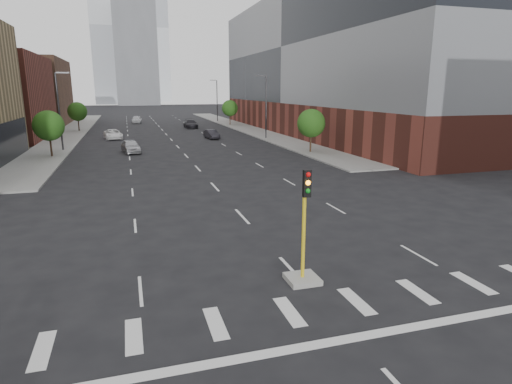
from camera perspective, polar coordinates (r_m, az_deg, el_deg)
name	(u,v)px	position (r m, az deg, el deg)	size (l,w,h in m)	color
sidewalk_left_far	(72,132)	(79.84, -23.29, 7.40)	(5.00, 92.00, 0.15)	gray
sidewalk_right_far	(242,127)	(82.09, -1.81, 8.63)	(5.00, 92.00, 0.15)	gray
building_left_far_b	(11,92)	(99.36, -29.84, 11.46)	(20.00, 24.00, 13.00)	brown
building_right_main	(350,65)	(74.21, 12.44, 16.24)	(24.00, 70.00, 22.00)	brown
tower_left	(115,28)	(226.73, -18.23, 20.03)	(22.00, 22.00, 70.00)	#B2B7BC
tower_right	(149,29)	(267.52, -14.05, 20.29)	(20.00, 20.00, 80.00)	#B2B7BC
tower_mid	(136,54)	(205.64, -15.72, 17.27)	(18.00, 18.00, 44.00)	slate
median_traffic_signal	(303,258)	(16.48, 6.32, -8.75)	(1.20, 1.20, 4.40)	#999993
streetlight_right_a	(266,104)	(63.14, 1.28, 11.62)	(1.60, 0.22, 9.07)	#2D2D30
streetlight_right_b	(217,99)	(97.02, -5.27, 12.27)	(1.60, 0.22, 9.07)	#2D2D30
streetlight_left	(60,108)	(55.55, -24.72, 10.13)	(1.60, 0.22, 9.07)	#2D2D30
tree_left_near	(49,126)	(50.78, -25.93, 7.95)	(3.20, 3.20, 4.85)	#382619
tree_left_far	(77,112)	(80.50, -22.72, 9.87)	(3.20, 3.20, 4.85)	#382619
tree_right_near	(311,123)	(49.44, 7.37, 9.08)	(3.20, 3.20, 4.85)	#382619
tree_right_far	(230,108)	(87.44, -3.51, 11.09)	(3.20, 3.20, 4.85)	#382619
car_near_left	(131,146)	(51.55, -16.37, 5.88)	(1.80, 4.48, 1.53)	#A7A7AB
car_mid_right	(212,134)	(63.90, -5.95, 7.67)	(1.41, 4.05, 1.33)	#232227
car_far_left	(113,134)	(66.69, -18.52, 7.32)	(2.32, 5.03, 1.40)	white
car_deep_right	(191,124)	(82.07, -8.71, 8.97)	(2.17, 5.34, 1.55)	black
car_distant	(137,119)	(95.70, -15.62, 9.30)	(1.94, 4.82, 1.64)	#BBBCC1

